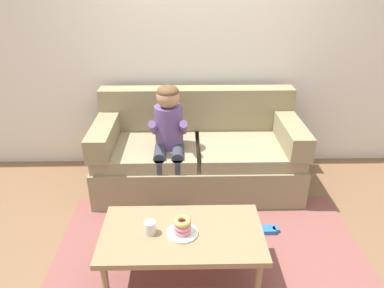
% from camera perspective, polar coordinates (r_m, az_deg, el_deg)
% --- Properties ---
extents(ground, '(10.00, 10.00, 0.00)m').
position_cam_1_polar(ground, '(3.09, 2.55, -14.66)').
color(ground, brown).
extents(wall_back, '(8.00, 0.10, 2.80)m').
position_cam_1_polar(wall_back, '(3.78, 1.64, 16.79)').
color(wall_back, silver).
rests_on(wall_back, ground).
extents(area_rug, '(2.41, 1.62, 0.01)m').
position_cam_1_polar(area_rug, '(2.90, 2.87, -17.80)').
color(area_rug, brown).
rests_on(area_rug, ground).
extents(couch, '(1.97, 0.90, 0.94)m').
position_cam_1_polar(couch, '(3.59, 0.88, -1.61)').
color(couch, '#8C7F5B').
rests_on(couch, ground).
extents(coffee_table, '(1.10, 0.60, 0.42)m').
position_cam_1_polar(coffee_table, '(2.51, -1.59, -14.56)').
color(coffee_table, '#937551').
rests_on(coffee_table, ground).
extents(person_child, '(0.34, 0.58, 1.10)m').
position_cam_1_polar(person_child, '(3.26, -3.72, 1.77)').
color(person_child, '#664C84').
rests_on(person_child, ground).
extents(plate, '(0.21, 0.21, 0.01)m').
position_cam_1_polar(plate, '(2.46, -1.55, -13.98)').
color(plate, white).
rests_on(plate, coffee_table).
extents(donut, '(0.14, 0.14, 0.04)m').
position_cam_1_polar(donut, '(2.44, -1.55, -13.53)').
color(donut, pink).
rests_on(donut, plate).
extents(donut_second, '(0.12, 0.12, 0.04)m').
position_cam_1_polar(donut_second, '(2.42, -1.56, -12.88)').
color(donut_second, pink).
rests_on(donut_second, donut).
extents(donut_third, '(0.17, 0.17, 0.04)m').
position_cam_1_polar(donut_third, '(2.40, -1.57, -12.21)').
color(donut_third, tan).
rests_on(donut_third, donut_second).
extents(mug, '(0.08, 0.08, 0.09)m').
position_cam_1_polar(mug, '(2.46, -6.71, -13.11)').
color(mug, silver).
rests_on(mug, coffee_table).
extents(toy_controller, '(0.23, 0.09, 0.05)m').
position_cam_1_polar(toy_controller, '(3.17, 11.67, -13.35)').
color(toy_controller, blue).
rests_on(toy_controller, ground).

